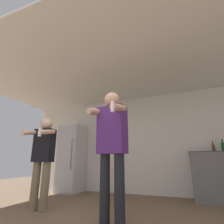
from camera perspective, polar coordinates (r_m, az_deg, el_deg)
wall_back at (r=4.81m, az=9.91°, el=-9.90°), size 7.00×0.06×2.55m
ceiling_slab at (r=3.65m, az=3.13°, el=13.32°), size 7.00×3.76×0.05m
refrigerator at (r=5.24m, az=-12.91°, el=-14.35°), size 0.62×0.68×1.80m
bottle_green_wine at (r=4.44m, az=30.20°, el=-9.95°), size 0.06×0.06×0.23m
bottle_clear_vodka at (r=4.47m, az=32.52°, el=-9.44°), size 0.07×0.07×0.27m
person_woman_foreground at (r=2.48m, az=-0.09°, el=-9.99°), size 0.53×0.48×1.80m
person_man_side at (r=3.47m, az=-21.67°, el=-12.98°), size 0.47×0.56×1.59m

